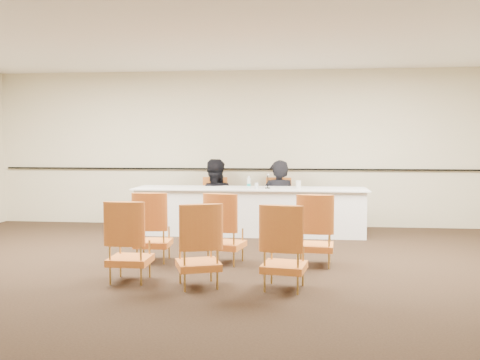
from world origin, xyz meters
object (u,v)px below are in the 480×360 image
object	(u,v)px
aud_chair_front_mid	(226,228)
aud_chair_back_right	(284,246)
panel_table	(250,211)
drinking_glass	(257,186)
panelist_second_chair	(214,203)
microphone	(268,181)
aud_chair_front_left	(153,226)
panelist_main_chair	(278,204)
panelist_second	(214,205)
panelist_main	(278,209)
water_bottle	(249,182)
aud_chair_front_right	(316,230)
coffee_cup	(298,185)
aud_chair_back_mid	(198,245)
aud_chair_back_left	(130,241)

from	to	relation	value
aud_chair_front_mid	aud_chair_back_right	distance (m)	1.44
panel_table	drinking_glass	bearing A→B (deg)	-38.15
panelist_second_chair	microphone	xyz separation A→B (m)	(1.06, -0.71, 0.47)
panelist_second_chair	aud_chair_front_mid	distance (m)	2.97
aud_chair_front_mid	aud_chair_front_left	bearing A→B (deg)	-168.19
panelist_second_chair	panel_table	bearing A→B (deg)	-38.56
panelist_main_chair	panelist_second	bearing A→B (deg)	180.00
panelist_main	aud_chair_back_right	bearing A→B (deg)	79.16
panel_table	panelist_main_chair	world-z (taller)	panelist_main_chair
panelist_main	panelist_second_chair	bearing A→B (deg)	-13.85
microphone	drinking_glass	size ratio (longest dim) A/B	2.61
aud_chair_front_left	microphone	bearing A→B (deg)	54.29
water_bottle	drinking_glass	distance (m)	0.15
panelist_second	water_bottle	bearing A→B (deg)	127.50
aud_chair_front_right	drinking_glass	bearing A→B (deg)	117.66
microphone	aud_chair_front_left	bearing A→B (deg)	-123.25
aud_chair_front_left	coffee_cup	bearing A→B (deg)	46.22
water_bottle	coffee_cup	size ratio (longest dim) A/B	1.49
panelist_main	aud_chair_back_right	distance (m)	4.11
panel_table	microphone	distance (m)	0.64
aud_chair_front_mid	aud_chair_back_mid	distance (m)	1.20
microphone	panelist_main_chair	bearing A→B (deg)	77.47
panelist_main	aud_chair_back_mid	bearing A→B (deg)	65.88
water_bottle	aud_chair_back_left	xyz separation A→B (m)	(-1.08, -3.28, -0.45)
drinking_glass	aud_chair_back_left	xyz separation A→B (m)	(-1.22, -3.26, -0.39)
panel_table	aud_chair_back_right	xyz separation A→B (m)	(0.69, -3.51, 0.07)
drinking_glass	aud_chair_front_left	bearing A→B (deg)	-119.24
panelist_second_chair	aud_chair_back_mid	bearing A→B (deg)	-83.38
water_bottle	aud_chair_back_left	size ratio (longest dim) A/B	0.22
aud_chair_back_left	aud_chair_back_right	size ratio (longest dim) A/B	1.00
panelist_second_chair	coffee_cup	xyz separation A→B (m)	(1.59, -0.66, 0.41)
aud_chair_front_left	aud_chair_back_right	xyz separation A→B (m)	(1.80, -1.21, 0.00)
panelist_main	microphone	size ratio (longest dim) A/B	6.97
panelist_main	water_bottle	world-z (taller)	panelist_main
panelist_main	aud_chair_back_right	world-z (taller)	panelist_main
microphone	drinking_glass	distance (m)	0.21
panelist_main	aud_chair_front_mid	xyz separation A→B (m)	(-0.60, -2.91, 0.10)
drinking_glass	panel_table	bearing A→B (deg)	141.86
aud_chair_front_left	aud_chair_front_right	size ratio (longest dim) A/B	1.00
panelist_second_chair	drinking_glass	size ratio (longest dim) A/B	9.50
aud_chair_back_left	aud_chair_back_right	world-z (taller)	same
panelist_main	panelist_second	size ratio (longest dim) A/B	1.04
panelist_second_chair	aud_chair_back_left	bearing A→B (deg)	-95.14
panelist_second	panelist_second_chair	distance (m)	0.05
panelist_second	coffee_cup	world-z (taller)	panelist_second
drinking_glass	aud_chair_front_mid	bearing A→B (deg)	-96.26
panelist_second_chair	water_bottle	world-z (taller)	water_bottle
panelist_second_chair	aud_chair_back_right	xyz separation A→B (m)	(1.43, -4.10, 0.00)
panelist_main_chair	drinking_glass	distance (m)	0.87
panel_table	aud_chair_front_right	xyz separation A→B (m)	(1.07, -2.32, 0.07)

